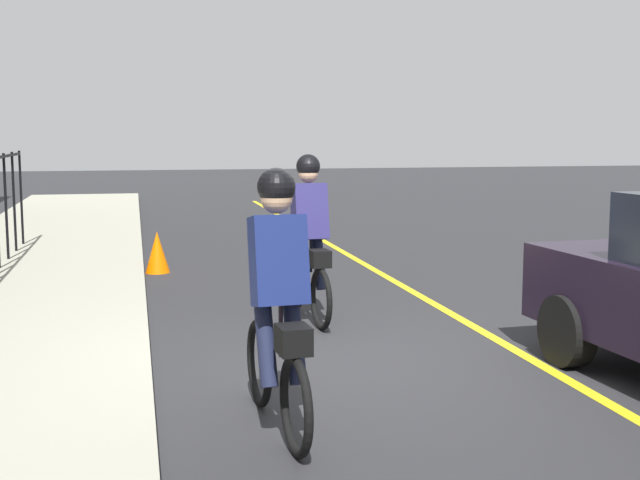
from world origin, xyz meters
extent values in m
plane|color=#28282B|center=(0.00, 0.00, 0.00)|extent=(80.00, 80.00, 0.00)
cube|color=yellow|center=(0.00, -1.60, 0.00)|extent=(36.00, 0.12, 0.01)
cylinder|color=black|center=(6.31, 3.80, 0.95)|extent=(0.04, 0.04, 1.60)
cylinder|color=black|center=(7.19, 3.80, 0.95)|extent=(0.04, 0.04, 1.60)
cylinder|color=black|center=(8.08, 3.80, 0.95)|extent=(0.04, 0.04, 1.60)
torus|color=black|center=(2.44, 0.11, 0.33)|extent=(0.66, 0.11, 0.66)
torus|color=black|center=(1.39, 0.02, 0.33)|extent=(0.66, 0.11, 0.66)
cube|color=black|center=(1.92, 0.06, 0.58)|extent=(0.93, 0.11, 0.24)
cylinder|color=black|center=(1.77, 0.05, 0.73)|extent=(0.03, 0.03, 0.35)
cube|color=navy|center=(1.82, 0.06, 1.21)|extent=(0.37, 0.39, 0.63)
sphere|color=tan|center=(1.87, 0.06, 1.62)|extent=(0.22, 0.22, 0.22)
sphere|color=black|center=(1.87, 0.06, 1.70)|extent=(0.26, 0.26, 0.26)
cylinder|color=#191E38|center=(1.79, 0.15, 0.68)|extent=(0.34, 0.15, 0.65)
cylinder|color=#191E38|center=(1.80, -0.05, 0.68)|extent=(0.34, 0.15, 0.65)
cube|color=black|center=(1.44, 0.03, 0.75)|extent=(0.25, 0.22, 0.18)
torus|color=black|center=(-0.90, 1.01, 0.33)|extent=(0.66, 0.11, 0.66)
torus|color=black|center=(-1.95, 0.93, 0.33)|extent=(0.66, 0.11, 0.66)
cube|color=black|center=(-1.42, 0.97, 0.58)|extent=(0.93, 0.11, 0.24)
cylinder|color=black|center=(-1.57, 0.96, 0.73)|extent=(0.03, 0.03, 0.35)
cube|color=navy|center=(-1.52, 0.96, 1.21)|extent=(0.37, 0.39, 0.63)
sphere|color=tan|center=(-1.47, 0.97, 1.62)|extent=(0.22, 0.22, 0.22)
sphere|color=black|center=(-1.47, 0.97, 1.70)|extent=(0.26, 0.26, 0.26)
cylinder|color=#191E38|center=(-1.55, 1.06, 0.68)|extent=(0.34, 0.15, 0.65)
cylinder|color=#191E38|center=(-1.53, 0.86, 0.68)|extent=(0.34, 0.15, 0.65)
cube|color=black|center=(-1.90, 0.93, 0.75)|extent=(0.25, 0.22, 0.18)
cylinder|color=black|center=(-0.42, -1.80, 0.32)|extent=(0.65, 0.26, 0.64)
cone|color=#EE6301|center=(5.44, 1.60, 0.31)|extent=(0.36, 0.36, 0.61)
camera|label=1|loc=(-7.00, 1.89, 2.06)|focal=47.06mm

